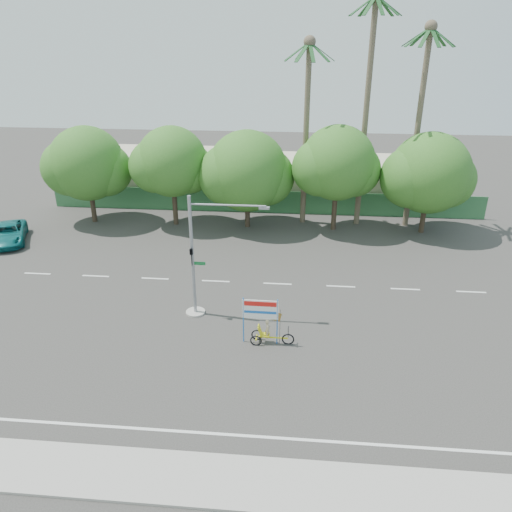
{
  "coord_description": "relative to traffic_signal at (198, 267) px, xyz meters",
  "views": [
    {
      "loc": [
        3.2,
        -20.25,
        14.8
      ],
      "look_at": [
        0.94,
        4.49,
        3.5
      ],
      "focal_mm": 35.0,
      "sensor_mm": 36.0,
      "label": 1
    }
  ],
  "objects": [
    {
      "name": "tree_left",
      "position": [
        -4.85,
        14.02,
        2.14
      ],
      "size": [
        6.66,
        5.6,
        8.07
      ],
      "color": "#473828",
      "rests_on": "ground"
    },
    {
      "name": "trike_billboard",
      "position": [
        3.89,
        -2.61,
        -1.86
      ],
      "size": [
        2.68,
        0.62,
        2.63
      ],
      "rotation": [
        0.0,
        0.0,
        -0.01
      ],
      "color": "black",
      "rests_on": "ground"
    },
    {
      "name": "palm_short",
      "position": [
        5.7,
        15.52,
        5.94
      ],
      "size": [
        3.73,
        3.79,
        14.45
      ],
      "color": "#70604C",
      "rests_on": "ground"
    },
    {
      "name": "tree_right",
      "position": [
        8.15,
        14.02,
        2.32
      ],
      "size": [
        6.9,
        5.8,
        8.36
      ],
      "color": "#473828",
      "rests_on": "ground"
    },
    {
      "name": "traffic_signal",
      "position": [
        0.0,
        0.0,
        0.0
      ],
      "size": [
        4.72,
        1.1,
        7.0
      ],
      "color": "gray",
      "rests_on": "ground"
    },
    {
      "name": "fence",
      "position": [
        2.2,
        17.52,
        -1.92
      ],
      "size": [
        38.0,
        0.08,
        2.0
      ],
      "primitive_type": "cube",
      "color": "#336B3D",
      "rests_on": "ground"
    },
    {
      "name": "tree_far_right",
      "position": [
        15.15,
        14.02,
        1.73
      ],
      "size": [
        7.38,
        6.2,
        7.94
      ],
      "color": "#473828",
      "rests_on": "ground"
    },
    {
      "name": "tree_far_left",
      "position": [
        -11.85,
        14.02,
        1.84
      ],
      "size": [
        7.14,
        6.0,
        7.96
      ],
      "color": "#473828",
      "rests_on": "ground"
    },
    {
      "name": "building_left",
      "position": [
        -7.8,
        22.02,
        -0.92
      ],
      "size": [
        12.0,
        8.0,
        4.0
      ],
      "primitive_type": "cube",
      "color": "beige",
      "rests_on": "ground"
    },
    {
      "name": "sidewalk_near",
      "position": [
        2.2,
        -11.48,
        -2.86
      ],
      "size": [
        50.0,
        2.4,
        0.12
      ],
      "primitive_type": "cube",
      "color": "gray",
      "rests_on": "ground"
    },
    {
      "name": "building_right",
      "position": [
        10.2,
        22.02,
        -1.12
      ],
      "size": [
        14.0,
        8.0,
        3.6
      ],
      "primitive_type": "cube",
      "color": "beige",
      "rests_on": "ground"
    },
    {
      "name": "pickup_truck",
      "position": [
        -16.52,
        9.05,
        -2.22
      ],
      "size": [
        4.12,
        5.52,
        1.39
      ],
      "primitive_type": "imported",
      "rotation": [
        0.0,
        0.0,
        0.41
      ],
      "color": "#0E6263",
      "rests_on": "ground"
    },
    {
      "name": "ground",
      "position": [
        2.2,
        -3.98,
        -2.92
      ],
      "size": [
        120.0,
        120.0,
        0.0
      ],
      "primitive_type": "plane",
      "color": "#33302D",
      "rests_on": "ground"
    },
    {
      "name": "tree_center",
      "position": [
        1.14,
        14.02,
        1.55
      ],
      "size": [
        7.62,
        6.4,
        7.85
      ],
      "color": "#473828",
      "rests_on": "ground"
    },
    {
      "name": "palm_tall",
      "position": [
        10.2,
        15.52,
        7.55
      ],
      "size": [
        3.73,
        3.79,
        17.45
      ],
      "color": "#70604C",
      "rests_on": "ground"
    },
    {
      "name": "palm_mid",
      "position": [
        14.2,
        15.52,
        6.48
      ],
      "size": [
        3.73,
        3.79,
        15.45
      ],
      "color": "#70604C",
      "rests_on": "ground"
    }
  ]
}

